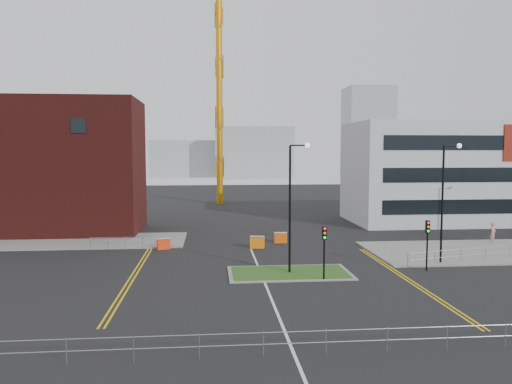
# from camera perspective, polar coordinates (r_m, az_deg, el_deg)

# --- Properties ---
(ground) EXTENTS (200.00, 200.00, 0.00)m
(ground) POSITION_cam_1_polar(r_m,az_deg,el_deg) (27.73, 2.32, -13.39)
(ground) COLOR black
(ground) RESTS_ON ground
(pavement_left) EXTENTS (28.00, 8.00, 0.12)m
(pavement_left) POSITION_cam_1_polar(r_m,az_deg,el_deg) (51.60, -23.90, -5.23)
(pavement_left) COLOR slate
(pavement_left) RESTS_ON ground
(pavement_right) EXTENTS (24.00, 10.00, 0.12)m
(pavement_right) POSITION_cam_1_polar(r_m,az_deg,el_deg) (48.30, 26.90, -6.00)
(pavement_right) COLOR slate
(pavement_right) RESTS_ON ground
(island_kerb) EXTENTS (8.60, 4.60, 0.08)m
(island_kerb) POSITION_cam_1_polar(r_m,az_deg,el_deg) (35.61, 3.85, -9.23)
(island_kerb) COLOR slate
(island_kerb) RESTS_ON ground
(grass_island) EXTENTS (8.00, 4.00, 0.12)m
(grass_island) POSITION_cam_1_polar(r_m,az_deg,el_deg) (35.61, 3.85, -9.20)
(grass_island) COLOR #254E1A
(grass_island) RESTS_ON ground
(brick_building) EXTENTS (24.20, 10.07, 14.24)m
(brick_building) POSITION_cam_1_polar(r_m,az_deg,el_deg) (57.56, -25.03, 2.52)
(brick_building) COLOR #4D1613
(brick_building) RESTS_ON ground
(office_block) EXTENTS (25.00, 12.20, 12.00)m
(office_block) POSITION_cam_1_polar(r_m,az_deg,el_deg) (65.21, 21.70, 2.10)
(office_block) COLOR #B1B3B6
(office_block) RESTS_ON ground
(tower_crane) EXTENTS (49.18, 21.62, 42.48)m
(tower_crane) POSITION_cam_1_polar(r_m,az_deg,el_deg) (81.86, -0.50, 19.22)
(tower_crane) COLOR orange
(tower_crane) RESTS_ON ground
(streetlamp_island) EXTENTS (1.46, 0.36, 9.18)m
(streetlamp_island) POSITION_cam_1_polar(r_m,az_deg,el_deg) (34.75, 4.25, -0.58)
(streetlamp_island) COLOR black
(streetlamp_island) RESTS_ON ground
(streetlamp_right_near) EXTENTS (1.46, 0.36, 9.18)m
(streetlamp_right_near) POSITION_cam_1_polar(r_m,az_deg,el_deg) (40.35, 20.82, -0.14)
(streetlamp_right_near) COLOR black
(streetlamp_right_near) RESTS_ON ground
(traffic_light_island) EXTENTS (0.28, 0.33, 3.65)m
(traffic_light_island) POSITION_cam_1_polar(r_m,az_deg,el_deg) (33.52, 7.81, -5.72)
(traffic_light_island) COLOR black
(traffic_light_island) RESTS_ON ground
(traffic_light_right) EXTENTS (0.28, 0.33, 3.65)m
(traffic_light_right) POSITION_cam_1_polar(r_m,az_deg,el_deg) (37.94, 19.01, -4.71)
(traffic_light_right) COLOR black
(traffic_light_right) RESTS_ON ground
(railing_front) EXTENTS (24.05, 0.05, 1.10)m
(railing_front) POSITION_cam_1_polar(r_m,az_deg,el_deg) (21.88, 4.47, -16.28)
(railing_front) COLOR gray
(railing_front) RESTS_ON ground
(railing_left) EXTENTS (6.05, 0.05, 1.10)m
(railing_left) POSITION_cam_1_polar(r_m,az_deg,el_deg) (45.45, -14.72, -5.41)
(railing_left) COLOR gray
(railing_left) RESTS_ON ground
(railing_right) EXTENTS (19.05, 5.05, 1.10)m
(railing_right) POSITION_cam_1_polar(r_m,az_deg,el_deg) (45.30, 27.00, -5.76)
(railing_right) COLOR gray
(railing_right) RESTS_ON ground
(centre_line) EXTENTS (0.15, 30.00, 0.01)m
(centre_line) POSITION_cam_1_polar(r_m,az_deg,el_deg) (29.62, 1.80, -12.19)
(centre_line) COLOR silver
(centre_line) RESTS_ON ground
(yellow_left_a) EXTENTS (0.12, 24.00, 0.01)m
(yellow_left_a) POSITION_cam_1_polar(r_m,az_deg,el_deg) (37.55, -13.68, -8.67)
(yellow_left_a) COLOR gold
(yellow_left_a) RESTS_ON ground
(yellow_left_b) EXTENTS (0.12, 24.00, 0.01)m
(yellow_left_b) POSITION_cam_1_polar(r_m,az_deg,el_deg) (37.51, -13.22, -8.68)
(yellow_left_b) COLOR gold
(yellow_left_b) RESTS_ON ground
(yellow_right_a) EXTENTS (0.12, 20.00, 0.01)m
(yellow_right_a) POSITION_cam_1_polar(r_m,az_deg,el_deg) (35.70, 16.51, -9.44)
(yellow_right_a) COLOR gold
(yellow_right_a) RESTS_ON ground
(yellow_right_b) EXTENTS (0.12, 20.00, 0.01)m
(yellow_right_b) POSITION_cam_1_polar(r_m,az_deg,el_deg) (35.81, 16.96, -9.40)
(yellow_right_b) COLOR gold
(yellow_right_b) RESTS_ON ground
(skyline_a) EXTENTS (18.00, 12.00, 22.00)m
(skyline_a) POSITION_cam_1_polar(r_m,az_deg,el_deg) (150.64, -19.32, 5.37)
(skyline_a) COLOR gray
(skyline_a) RESTS_ON ground
(skyline_b) EXTENTS (24.00, 12.00, 16.00)m
(skyline_b) POSITION_cam_1_polar(r_m,az_deg,el_deg) (156.71, -0.27, 4.51)
(skyline_b) COLOR gray
(skyline_b) RESTS_ON ground
(skyline_c) EXTENTS (14.00, 12.00, 28.00)m
(skyline_c) POSITION_cam_1_polar(r_m,az_deg,el_deg) (158.80, 12.66, 6.56)
(skyline_c) COLOR gray
(skyline_c) RESTS_ON ground
(skyline_d) EXTENTS (30.00, 12.00, 12.00)m
(skyline_d) POSITION_cam_1_polar(r_m,az_deg,el_deg) (166.21, -6.77, 3.80)
(skyline_d) COLOR gray
(skyline_d) RESTS_ON ground
(pedestrian) EXTENTS (0.85, 0.84, 1.99)m
(pedestrian) POSITION_cam_1_polar(r_m,az_deg,el_deg) (51.55, 25.45, -4.24)
(pedestrian) COLOR tan
(pedestrian) RESTS_ON ground
(barrier_left) EXTENTS (1.20, 0.73, 0.96)m
(barrier_left) POSITION_cam_1_polar(r_m,az_deg,el_deg) (44.68, -10.52, -5.80)
(barrier_left) COLOR #FF360E
(barrier_left) RESTS_ON ground
(barrier_mid) EXTENTS (1.19, 0.40, 1.00)m
(barrier_mid) POSITION_cam_1_polar(r_m,az_deg,el_deg) (46.95, 2.82, -5.19)
(barrier_mid) COLOR #E0530C
(barrier_mid) RESTS_ON ground
(barrier_right) EXTENTS (1.32, 0.63, 1.07)m
(barrier_right) POSITION_cam_1_polar(r_m,az_deg,el_deg) (44.44, 0.15, -5.70)
(barrier_right) COLOR orange
(barrier_right) RESTS_ON ground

